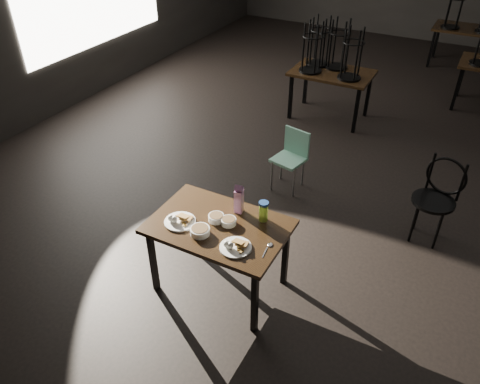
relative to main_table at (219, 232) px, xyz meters
The scene contains 13 objects.
main_table is the anchor object (origin of this frame).
plate_left 0.36m from the main_table, 157.20° to the right, with size 0.28×0.28×0.09m.
plate_right 0.35m from the main_table, 36.22° to the right, with size 0.27×0.27×0.09m.
bowl_near 0.13m from the main_table, 137.81° to the left, with size 0.14×0.14×0.06m.
bowl_far 0.14m from the main_table, 35.51° to the left, with size 0.14×0.14×0.05m.
bowl_big 0.22m from the main_table, 114.19° to the right, with size 0.17×0.17×0.06m.
juice_carton 0.33m from the main_table, 74.77° to the left, with size 0.08×0.08×0.29m.
water_bottle 0.44m from the main_table, 37.59° to the left, with size 0.10×0.10×0.19m.
spoon 0.52m from the main_table, ahead, with size 0.05×0.20×0.01m.
bentwood_chair 2.35m from the main_table, 46.54° to the left, with size 0.47×0.47×0.92m.
school_chair 1.90m from the main_table, 92.48° to the left, with size 0.41×0.41×0.75m.
bg_table_left 3.98m from the main_table, 94.85° to the left, with size 1.20×0.80×1.48m.
bg_table_far 7.40m from the main_table, 80.42° to the left, with size 1.20×0.80×1.48m.
Camera 1 is at (0.87, -5.48, 3.34)m, focal length 35.00 mm.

